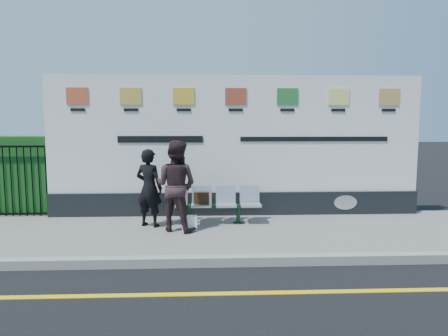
% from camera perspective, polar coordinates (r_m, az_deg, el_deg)
% --- Properties ---
extents(ground, '(80.00, 80.00, 0.00)m').
position_cam_1_polar(ground, '(5.18, -1.01, -17.56)').
color(ground, black).
extents(pavement, '(14.00, 3.00, 0.12)m').
position_cam_1_polar(pavement, '(7.52, -1.51, -9.38)').
color(pavement, slate).
rests_on(pavement, ground).
extents(kerb, '(14.00, 0.18, 0.14)m').
position_cam_1_polar(kerb, '(6.09, -1.26, -13.14)').
color(kerb, gray).
rests_on(kerb, ground).
extents(yellow_line, '(14.00, 0.10, 0.01)m').
position_cam_1_polar(yellow_line, '(5.18, -1.01, -17.52)').
color(yellow_line, yellow).
rests_on(yellow_line, ground).
extents(billboard, '(8.00, 0.30, 3.00)m').
position_cam_1_polar(billboard, '(8.64, 1.63, 1.85)').
color(billboard, black).
rests_on(billboard, pavement).
extents(hedge, '(2.35, 0.70, 1.70)m').
position_cam_1_polar(hedge, '(10.14, -28.55, -0.81)').
color(hedge, '#174D19').
rests_on(hedge, pavement).
extents(bench, '(1.87, 0.52, 0.40)m').
position_cam_1_polar(bench, '(7.99, -1.46, -6.53)').
color(bench, '#B6B9BF').
rests_on(bench, pavement).
extents(woman_left, '(0.65, 0.55, 1.50)m').
position_cam_1_polar(woman_left, '(7.80, -10.65, -2.80)').
color(woman_left, black).
rests_on(woman_left, pavement).
extents(woman_right, '(1.00, 0.91, 1.68)m').
position_cam_1_polar(woman_right, '(7.43, -6.88, -2.53)').
color(woman_right, '#301F22').
rests_on(woman_right, pavement).
extents(handbag_brown, '(0.31, 0.15, 0.23)m').
position_cam_1_polar(handbag_brown, '(7.92, -3.24, -4.30)').
color(handbag_brown, black).
rests_on(handbag_brown, bench).
extents(carrier_bag_white, '(0.27, 0.16, 0.27)m').
position_cam_1_polar(carrier_bag_white, '(7.52, -4.93, -7.85)').
color(carrier_bag_white, white).
rests_on(carrier_bag_white, pavement).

